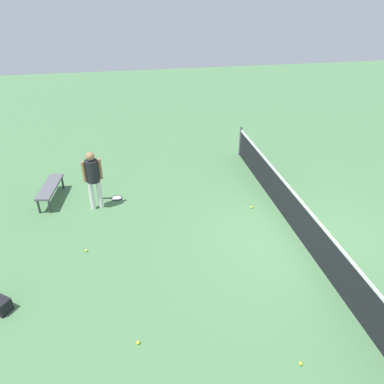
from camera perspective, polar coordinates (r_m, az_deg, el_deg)
The scene contains 9 objects.
ground_plane at distance 9.71m, azimuth 16.01°, elevation -6.57°, with size 40.00×40.00×0.00m, color #4C7A4C.
court_net at distance 9.43m, azimuth 16.44°, elevation -4.12°, with size 10.09×0.09×1.07m.
player_near_side at distance 10.27m, azimuth -15.03°, elevation 2.39°, with size 0.41×0.53×1.70m.
tennis_racket_near_player at distance 11.09m, azimuth -11.66°, elevation -0.90°, with size 0.36×0.60×0.03m.
tennis_ball_near_player at distance 7.06m, azimuth 16.41°, elevation -24.05°, with size 0.07×0.07×0.07m, color #C6E033.
tennis_ball_by_net at distance 10.52m, azimuth 9.18°, elevation -2.33°, with size 0.07×0.07×0.07m, color #C6E033.
tennis_ball_midcourt at distance 9.19m, azimuth -16.00°, elevation -8.68°, with size 0.07×0.07×0.07m, color #C6E033.
tennis_ball_baseline at distance 7.12m, azimuth -8.32°, elevation -22.00°, with size 0.07×0.07×0.07m, color #C6E033.
courtside_bench at distance 11.32m, azimuth -21.07°, elevation 0.62°, with size 1.54×0.61×0.48m.
Camera 1 is at (6.83, -3.99, 5.63)m, focal length 34.58 mm.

